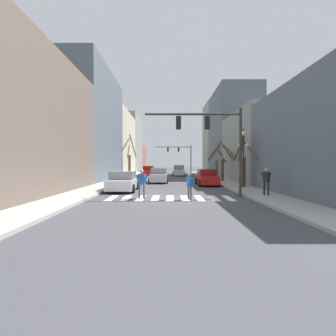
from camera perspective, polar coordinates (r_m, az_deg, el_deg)
ground_plane at (r=16.02m, az=0.23°, el=-6.68°), size 240.00×240.00×0.00m
sidewalk_left at (r=17.06m, az=-20.51°, el=-6.02°), size 2.41×90.00×0.15m
sidewalk_right at (r=17.14m, az=20.85°, el=-5.99°), size 2.41×90.00×0.15m
building_row_left at (r=47.69m, az=-12.49°, el=5.50°), size 6.00×75.11×13.59m
building_row_right at (r=37.98m, az=15.66°, el=6.15°), size 6.00×45.99×13.70m
crosswalk_stripes at (r=16.25m, az=0.22°, el=-6.56°), size 7.65×2.60×0.01m
traffic_signal_near at (r=17.25m, az=9.36°, el=7.62°), size 6.25×0.28×5.71m
traffic_signal_far at (r=53.44m, az=2.44°, el=3.35°), size 7.31×0.28×5.83m
street_lamp_right_corner at (r=22.70m, az=15.90°, el=4.24°), size 0.95×0.36×4.66m
car_parked_left_far at (r=20.56m, az=-9.98°, el=-2.95°), size 2.15×4.44×1.53m
car_parked_left_mid at (r=28.97m, az=-2.25°, el=-1.70°), size 2.06×4.64×1.61m
car_parked_right_near at (r=43.88m, az=2.11°, el=-0.64°), size 2.04×4.24×1.81m
car_parked_left_near at (r=46.20m, az=-4.53°, el=-0.65°), size 2.17×4.16×1.64m
car_driving_away_lane at (r=53.50m, az=-4.00°, el=-0.42°), size 2.06×4.33×1.61m
car_at_intersection at (r=25.98m, az=8.23°, el=-2.07°), size 1.97×4.88×1.57m
pedestrian_on_left_sidewalk at (r=15.56m, az=4.51°, el=-3.41°), size 0.36×0.66×1.60m
pedestrian_on_right_sidewalk at (r=17.57m, az=20.39°, el=-2.25°), size 0.45×0.68×1.71m
pedestrian_waiting_at_curb at (r=16.07m, az=-5.99°, el=-2.88°), size 0.76×0.34×1.78m
street_tree_right_far at (r=29.95m, az=11.68°, el=1.05°), size 3.32×2.27×4.52m
street_tree_left_near at (r=41.50m, az=-8.62°, el=1.76°), size 2.41×2.45×6.55m
street_tree_right_mid at (r=32.06m, az=10.42°, el=0.63°), size 2.19×0.88×4.51m
street_tree_left_far at (r=23.40m, az=15.73°, el=1.76°), size 1.82×3.20×4.99m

